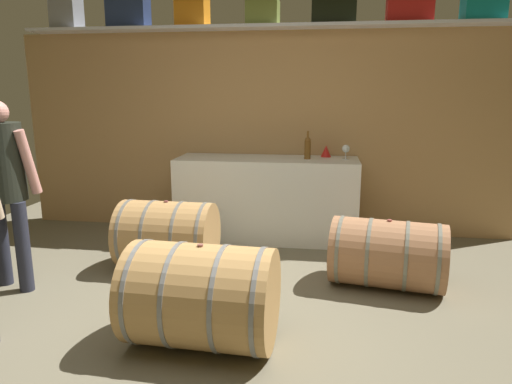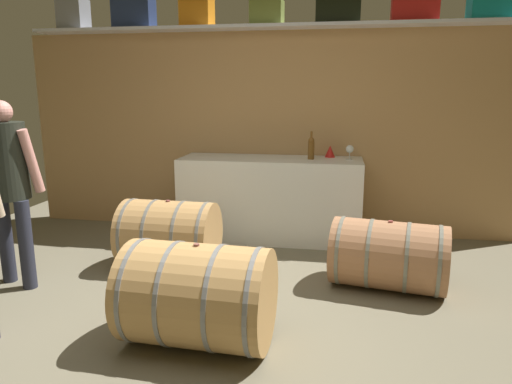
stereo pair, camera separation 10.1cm
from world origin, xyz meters
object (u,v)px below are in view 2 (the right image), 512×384
Objects in this scene: visitor_tasting at (9,175)px; red_funnel at (330,151)px; wine_barrel_near at (169,234)px; toolcase_red at (415,7)px; work_cabinet at (270,199)px; toolcase_orange at (197,12)px; toolcase_navy at (134,14)px; wine_barrel_far at (198,295)px; toolcase_teal at (490,8)px; wine_bottle_amber at (311,148)px; toolcase_grey at (73,15)px; wine_barrel_flank at (388,255)px; wine_glass at (350,150)px; toolcase_olive at (267,13)px; toolcase_black at (339,10)px.

red_funnel is at bearing 55.76° from visitor_tasting.
toolcase_red is at bearing 30.64° from wine_barrel_near.
red_funnel is 0.08× the size of visitor_tasting.
visitor_tasting is (-1.87, -1.57, 0.48)m from work_cabinet.
toolcase_orange is 0.38× the size of wine_barrel_near.
wine_barrel_far is at bearing -59.81° from toolcase_navy.
toolcase_navy is 0.22× the size of work_cabinet.
wine_bottle_amber is at bearing -176.17° from toolcase_teal.
toolcase_grey is 0.22× the size of visitor_tasting.
red_funnel is (0.61, 0.19, 0.50)m from work_cabinet.
wine_barrel_flank is (0.70, -1.14, -0.71)m from wine_bottle_amber.
toolcase_grey is at bearing 176.77° from wine_glass.
toolcase_olive is 2.90m from visitor_tasting.
red_funnel is 3.04m from visitor_tasting.
work_cabinet is at bearing -177.43° from toolcase_teal.
wine_barrel_flank is (1.95, -1.35, -2.10)m from toolcase_orange.
wine_glass is at bearing 51.39° from visitor_tasting.
work_cabinet is 6.58× the size of wine_bottle_amber.
red_funnel is at bearing 17.34° from work_cabinet.
toolcase_orange reaches higher than visitor_tasting.
wine_barrel_near is (-2.84, -1.21, -2.03)m from toolcase_teal.
wine_glass is (0.16, -0.17, -1.38)m from toolcase_black.
wine_glass reaches higher than red_funnel.
wine_barrel_near is at bearing -139.28° from red_funnel.
toolcase_olive reaches higher than toolcase_teal.
toolcase_orange is at bearing 179.08° from red_funnel.
wine_barrel_flank is (-0.95, -1.35, -2.06)m from toolcase_teal.
wine_glass is 0.16× the size of wine_barrel_flank.
wine_barrel_near is 0.86× the size of wine_barrel_flank.
wine_bottle_amber is 0.31× the size of wine_barrel_far.
toolcase_black is at bearing 119.24° from wine_barrel_flank.
visitor_tasting is at bearing -134.54° from toolcase_olive.
visitor_tasting is at bearing -100.38° from toolcase_navy.
toolcase_black is at bearing 2.95° from toolcase_orange.
toolcase_red is 0.45× the size of wine_barrel_flank.
toolcase_grey reaches higher than wine_glass.
toolcase_red is 1.62m from red_funnel.
toolcase_grey is 0.34× the size of wine_barrel_flank.
toolcase_olive is at bearing 141.49° from wine_barrel_flank.
toolcase_navy is 0.28× the size of visitor_tasting.
red_funnel is 1.57m from wine_barrel_flank.
toolcase_olive reaches higher than wine_bottle_amber.
red_funnel is at bearing 120.92° from wine_barrel_flank.
toolcase_black is 0.29× the size of visitor_tasting.
wine_glass is (1.64, -0.17, -1.40)m from toolcase_orange.
toolcase_navy is 2.51m from wine_barrel_near.
toolcase_red is at bearing 0.31° from toolcase_navy.
toolcase_teal is 0.40× the size of wine_barrel_flank.
toolcase_orange is (1.41, 0.00, -0.01)m from toolcase_grey.
wine_barrel_flank is (0.31, -1.18, -0.70)m from wine_glass.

